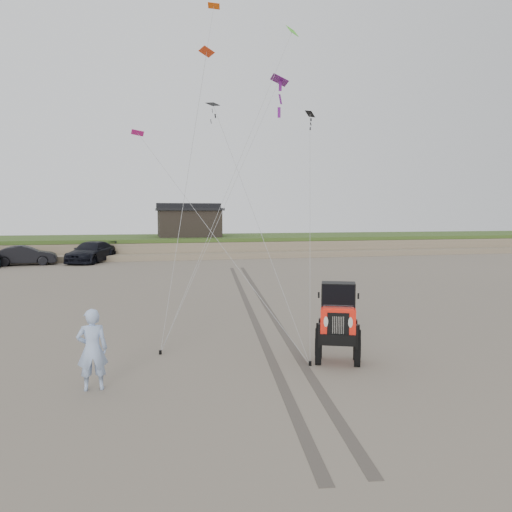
% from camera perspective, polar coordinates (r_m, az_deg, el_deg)
% --- Properties ---
extents(ground, '(160.00, 160.00, 0.00)m').
position_cam_1_polar(ground, '(14.40, -0.30, -11.43)').
color(ground, '#6B6054').
rests_on(ground, ground).
extents(dune_ridge, '(160.00, 14.25, 1.73)m').
position_cam_1_polar(dune_ridge, '(51.16, -9.93, 1.20)').
color(dune_ridge, '#7A6B54').
rests_on(dune_ridge, ground).
extents(cabin, '(6.40, 5.40, 3.35)m').
position_cam_1_polar(cabin, '(50.73, -7.68, 3.93)').
color(cabin, black).
rests_on(cabin, dune_ridge).
extents(truck_b, '(4.75, 1.97, 1.53)m').
position_cam_1_polar(truck_b, '(43.08, -24.87, 0.06)').
color(truck_b, black).
rests_on(truck_b, ground).
extents(truck_c, '(4.35, 6.38, 1.71)m').
position_cam_1_polar(truck_c, '(43.45, -18.31, 0.43)').
color(truck_c, black).
rests_on(truck_c, ground).
extents(jeep, '(3.65, 5.09, 1.74)m').
position_cam_1_polar(jeep, '(13.81, 9.34, -8.48)').
color(jeep, '#FF2313').
rests_on(jeep, ground).
extents(man, '(0.72, 0.50, 1.89)m').
position_cam_1_polar(man, '(12.18, -18.21, -10.10)').
color(man, '#99B5EC').
rests_on(man, ground).
extents(kite_flock, '(7.58, 6.54, 7.04)m').
position_cam_1_polar(kite_flock, '(23.69, -0.30, 20.49)').
color(kite_flock, '#6D167D').
rests_on(kite_flock, ground).
extents(stake_main, '(0.08, 0.08, 0.12)m').
position_cam_1_polar(stake_main, '(14.87, -10.88, -10.75)').
color(stake_main, black).
rests_on(stake_main, ground).
extents(stake_aux, '(0.08, 0.08, 0.12)m').
position_cam_1_polar(stake_aux, '(13.67, 6.20, -12.10)').
color(stake_aux, black).
rests_on(stake_aux, ground).
extents(tire_tracks, '(5.22, 29.74, 0.01)m').
position_cam_1_polar(tire_tracks, '(22.43, 0.01, -5.50)').
color(tire_tracks, '#4C443D').
rests_on(tire_tracks, ground).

